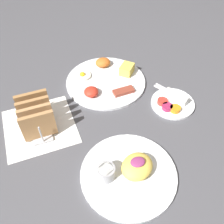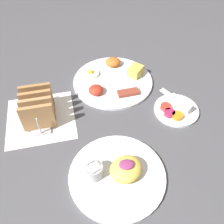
% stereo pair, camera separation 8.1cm
% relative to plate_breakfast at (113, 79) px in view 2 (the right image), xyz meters
% --- Properties ---
extents(ground_plane, '(3.00, 3.00, 0.00)m').
position_rel_plate_breakfast_xyz_m(ground_plane, '(-0.04, -0.22, -0.01)').
color(ground_plane, '#47474C').
extents(napkin_flat, '(0.22, 0.22, 0.00)m').
position_rel_plate_breakfast_xyz_m(napkin_flat, '(-0.28, -0.13, -0.01)').
color(napkin_flat, white).
rests_on(napkin_flat, ground_plane).
extents(plate_breakfast, '(0.30, 0.30, 0.05)m').
position_rel_plate_breakfast_xyz_m(plate_breakfast, '(0.00, 0.00, 0.00)').
color(plate_breakfast, white).
rests_on(plate_breakfast, ground_plane).
extents(plate_condiments, '(0.15, 0.17, 0.04)m').
position_rel_plate_breakfast_xyz_m(plate_condiments, '(0.18, -0.20, 0.00)').
color(plate_condiments, white).
rests_on(plate_condiments, ground_plane).
extents(plate_foreground, '(0.27, 0.27, 0.06)m').
position_rel_plate_breakfast_xyz_m(plate_foreground, '(-0.08, -0.39, 0.00)').
color(plate_foreground, white).
rests_on(plate_foreground, ground_plane).
extents(toast_rack, '(0.10, 0.15, 0.10)m').
position_rel_plate_breakfast_xyz_m(toast_rack, '(-0.28, -0.13, 0.04)').
color(toast_rack, '#B7B7BC').
rests_on(toast_rack, ground_plane).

